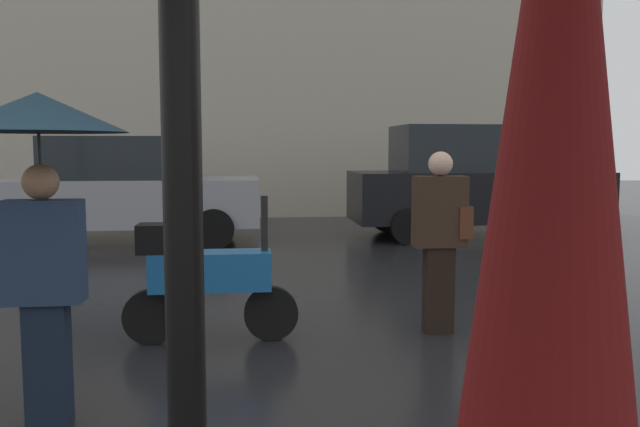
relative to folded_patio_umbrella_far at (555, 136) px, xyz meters
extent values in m
cylinder|color=black|center=(-0.70, 0.12, -0.34)|extent=(0.08, 0.08, 2.62)
cone|color=maroon|center=(0.00, 0.00, 0.11)|extent=(0.34, 0.34, 1.40)
cube|color=black|center=(-1.73, 2.70, -1.28)|extent=(0.24, 0.15, 0.74)
cube|color=#1E2D47|center=(-1.73, 2.70, -0.61)|extent=(0.44, 0.20, 0.60)
sphere|color=#936B4C|center=(-1.73, 2.70, -0.21)|extent=(0.20, 0.20, 0.20)
cylinder|color=black|center=(-1.73, 2.70, -0.08)|extent=(0.02, 0.02, 0.30)
cone|color=#122735|center=(-1.73, 2.70, 0.18)|extent=(0.99, 0.99, 0.22)
cube|color=black|center=(1.12, 4.36, -1.26)|extent=(0.25, 0.16, 0.77)
cube|color=#332319|center=(1.12, 4.36, -0.57)|extent=(0.46, 0.21, 0.62)
sphere|color=beige|center=(1.12, 4.36, -0.15)|extent=(0.21, 0.21, 0.21)
cube|color=#512819|center=(1.32, 4.36, -0.66)|extent=(0.12, 0.24, 0.28)
cylinder|color=black|center=(-0.37, 4.29, -1.42)|extent=(0.46, 0.09, 0.46)
cylinder|color=black|center=(-1.37, 4.29, -1.42)|extent=(0.46, 0.09, 0.46)
cube|color=#195999|center=(-0.87, 4.29, -1.04)|extent=(1.00, 0.32, 0.32)
cube|color=black|center=(-1.32, 4.29, -0.76)|extent=(0.28, 0.28, 0.24)
cylinder|color=black|center=(-0.42, 4.29, -0.69)|extent=(0.06, 0.06, 0.55)
cube|color=gray|center=(-2.46, 10.36, -0.92)|extent=(4.25, 1.85, 0.79)
cube|color=black|center=(-2.68, 10.36, -0.17)|extent=(2.34, 1.70, 0.71)
cylinder|color=black|center=(-1.08, 11.28, -1.31)|extent=(0.67, 0.18, 0.67)
cylinder|color=black|center=(-1.08, 9.44, -1.31)|extent=(0.67, 0.18, 0.67)
cylinder|color=black|center=(-3.85, 11.28, -1.31)|extent=(0.67, 0.18, 0.67)
cylinder|color=black|center=(-3.85, 9.44, -1.31)|extent=(0.67, 0.18, 0.67)
cube|color=black|center=(3.68, 10.48, -0.88)|extent=(4.59, 1.70, 0.90)
cube|color=black|center=(3.45, 10.48, -0.02)|extent=(2.53, 1.57, 0.84)
cylinder|color=black|center=(5.18, 11.33, -1.33)|extent=(0.62, 0.18, 0.62)
cylinder|color=black|center=(5.18, 9.63, -1.33)|extent=(0.62, 0.18, 0.62)
cylinder|color=black|center=(2.19, 11.33, -1.33)|extent=(0.62, 0.18, 0.62)
cylinder|color=black|center=(2.19, 9.63, -1.33)|extent=(0.62, 0.18, 0.62)
camera|label=1|loc=(-0.58, -1.18, -0.02)|focal=36.75mm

